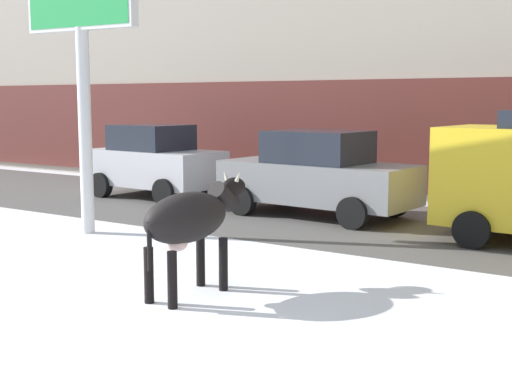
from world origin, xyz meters
name	(u,v)px	position (x,y,z in m)	size (l,w,h in m)	color
ground_plane	(58,322)	(0.00, 0.00, 0.00)	(120.00, 120.00, 0.00)	white
road_strip	(355,222)	(0.00, 7.70, 0.00)	(60.00, 5.60, 0.01)	#514F4C
cow_black	(190,219)	(0.56, 1.68, 0.99)	(0.65, 1.90, 1.54)	black
car_silver_hatchback	(155,161)	(-5.86, 8.17, 0.93)	(3.60, 2.10, 1.86)	#B7BABF
car_grey_sedan	(318,174)	(-0.98, 7.90, 0.91)	(4.30, 2.19, 1.84)	slate
pedestrian_near_billboard	(154,152)	(-8.35, 10.91, 0.88)	(0.36, 0.24, 1.73)	#282833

